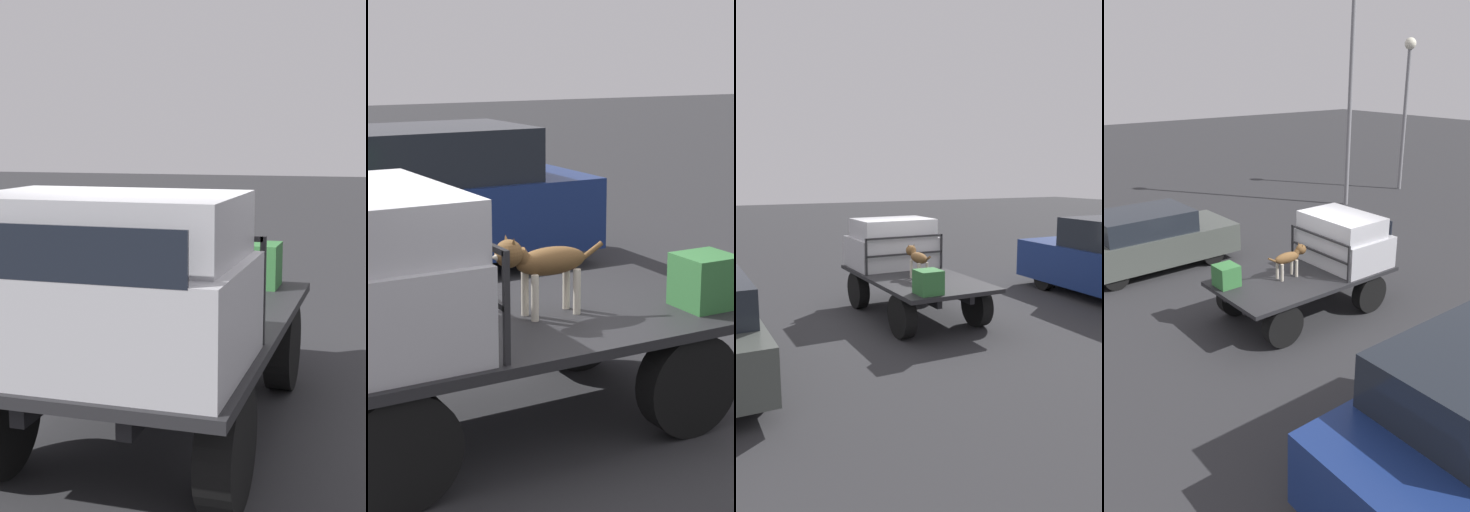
# 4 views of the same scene
# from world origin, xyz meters

# --- Properties ---
(ground_plane) EXTENTS (80.00, 80.00, 0.00)m
(ground_plane) POSITION_xyz_m (0.00, 0.00, 0.00)
(ground_plane) COLOR #2D2D30
(flatbed_truck) EXTENTS (3.80, 1.97, 0.89)m
(flatbed_truck) POSITION_xyz_m (0.00, 0.00, 0.63)
(flatbed_truck) COLOR black
(flatbed_truck) RESTS_ON ground
(truck_cab) EXTENTS (1.36, 1.85, 1.12)m
(truck_cab) POSITION_xyz_m (1.15, 0.00, 1.42)
(truck_cab) COLOR #B7B7BC
(truck_cab) RESTS_ON flatbed_truck
(truck_headboard) EXTENTS (0.04, 1.85, 0.79)m
(truck_headboard) POSITION_xyz_m (0.43, 0.00, 1.42)
(truck_headboard) COLOR #232326
(truck_headboard) RESTS_ON flatbed_truck
(dog) EXTENTS (1.00, 0.23, 0.69)m
(dog) POSITION_xyz_m (-0.28, 0.07, 1.33)
(dog) COLOR beige
(dog) RESTS_ON flatbed_truck
(cargo_crate) EXTENTS (0.44, 0.44, 0.44)m
(cargo_crate) POSITION_xyz_m (-1.58, 0.49, 1.11)
(cargo_crate) COLOR #337038
(cargo_crate) RESTS_ON flatbed_truck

